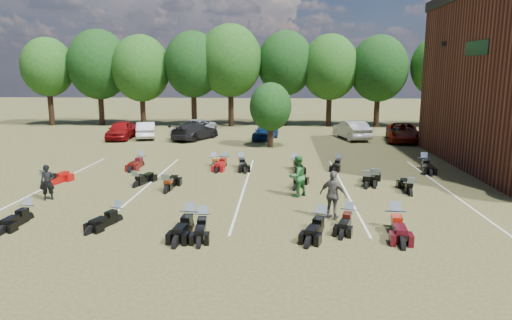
# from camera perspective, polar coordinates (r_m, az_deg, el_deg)

# --- Properties ---
(ground) EXTENTS (160.00, 160.00, 0.00)m
(ground) POSITION_cam_1_polar(r_m,az_deg,el_deg) (20.18, 6.44, -5.60)
(ground) COLOR brown
(ground) RESTS_ON ground
(car_0) EXTENTS (2.19, 4.72, 1.56)m
(car_0) POSITION_cam_1_polar(r_m,az_deg,el_deg) (40.94, -16.51, 3.61)
(car_0) COLOR maroon
(car_0) RESTS_ON ground
(car_1) EXTENTS (2.58, 4.60, 1.44)m
(car_1) POSITION_cam_1_polar(r_m,az_deg,el_deg) (40.95, -13.58, 3.67)
(car_1) COLOR #B7B7BB
(car_1) RESTS_ON ground
(car_2) EXTENTS (3.86, 6.01, 1.54)m
(car_2) POSITION_cam_1_polar(r_m,az_deg,el_deg) (40.83, -7.81, 3.93)
(car_2) COLOR gray
(car_2) RESTS_ON ground
(car_3) EXTENTS (3.94, 5.40, 1.45)m
(car_3) POSITION_cam_1_polar(r_m,az_deg,el_deg) (39.31, -7.62, 3.60)
(car_3) COLOR black
(car_3) RESTS_ON ground
(car_4) EXTENTS (2.45, 4.24, 1.36)m
(car_4) POSITION_cam_1_polar(r_m,az_deg,el_deg) (39.03, 1.20, 3.57)
(car_4) COLOR navy
(car_4) RESTS_ON ground
(car_5) EXTENTS (2.83, 5.14, 1.60)m
(car_5) POSITION_cam_1_polar(r_m,az_deg,el_deg) (40.07, 11.85, 3.71)
(car_5) COLOR #B5B4B0
(car_5) RESTS_ON ground
(car_6) EXTENTS (3.41, 5.83, 1.53)m
(car_6) POSITION_cam_1_polar(r_m,az_deg,el_deg) (39.77, 17.91, 3.30)
(car_6) COLOR #5F1105
(car_6) RESTS_ON ground
(car_7) EXTENTS (2.49, 4.66, 1.28)m
(car_7) POSITION_cam_1_polar(r_m,az_deg,el_deg) (41.46, 25.03, 2.92)
(car_7) COLOR #38383D
(car_7) RESTS_ON ground
(person_black) EXTENTS (0.70, 0.58, 1.63)m
(person_black) POSITION_cam_1_polar(r_m,az_deg,el_deg) (22.65, -24.60, -2.58)
(person_black) COLOR black
(person_black) RESTS_ON ground
(person_green) EXTENTS (1.19, 1.16, 1.94)m
(person_green) POSITION_cam_1_polar(r_m,az_deg,el_deg) (21.24, 5.17, -2.02)
(person_green) COLOR #27692D
(person_green) RESTS_ON ground
(person_grey) EXTENTS (1.22, 1.00, 1.94)m
(person_grey) POSITION_cam_1_polar(r_m,az_deg,el_deg) (18.23, 9.62, -4.34)
(person_grey) COLOR #56524A
(person_grey) RESTS_ON ground
(motorcycle_0) EXTENTS (1.29, 2.13, 1.13)m
(motorcycle_0) POSITION_cam_1_polar(r_m,az_deg,el_deg) (18.72, -16.97, -7.36)
(motorcycle_0) COLOR black
(motorcycle_0) RESTS_ON ground
(motorcycle_1) EXTENTS (0.79, 2.18, 1.20)m
(motorcycle_1) POSITION_cam_1_polar(r_m,az_deg,el_deg) (20.19, -26.58, -6.73)
(motorcycle_1) COLOR black
(motorcycle_1) RESTS_ON ground
(motorcycle_2) EXTENTS (0.89, 2.26, 1.23)m
(motorcycle_2) POSITION_cam_1_polar(r_m,az_deg,el_deg) (17.14, -6.64, -8.66)
(motorcycle_2) COLOR black
(motorcycle_2) RESTS_ON ground
(motorcycle_3) EXTENTS (0.94, 2.46, 1.35)m
(motorcycle_3) POSITION_cam_1_polar(r_m,az_deg,el_deg) (17.33, -8.26, -8.48)
(motorcycle_3) COLOR black
(motorcycle_3) RESTS_ON ground
(motorcycle_4) EXTENTS (1.45, 2.45, 1.30)m
(motorcycle_4) POSITION_cam_1_polar(r_m,az_deg,el_deg) (17.15, 8.05, -8.68)
(motorcycle_4) COLOR black
(motorcycle_4) RESTS_ON ground
(motorcycle_5) EXTENTS (1.26, 2.26, 1.20)m
(motorcycle_5) POSITION_cam_1_polar(r_m,az_deg,el_deg) (17.96, 11.45, -7.88)
(motorcycle_5) COLOR black
(motorcycle_5) RESTS_ON ground
(motorcycle_6) EXTENTS (1.05, 2.58, 1.40)m
(motorcycle_6) POSITION_cam_1_polar(r_m,az_deg,el_deg) (17.85, 16.90, -8.27)
(motorcycle_6) COLOR #420910
(motorcycle_6) RESTS_ON ground
(motorcycle_7) EXTENTS (1.31, 2.48, 1.32)m
(motorcycle_7) POSITION_cam_1_polar(r_m,az_deg,el_deg) (25.33, -24.77, -3.12)
(motorcycle_7) COLOR #A00C0B
(motorcycle_7) RESTS_ON ground
(motorcycle_8) EXTENTS (0.83, 2.38, 1.32)m
(motorcycle_8) POSITION_cam_1_polar(r_m,az_deg,el_deg) (22.46, -11.12, -4.01)
(motorcycle_8) COLOR black
(motorcycle_8) RESTS_ON ground
(motorcycle_9) EXTENTS (1.20, 2.22, 1.18)m
(motorcycle_9) POSITION_cam_1_polar(r_m,az_deg,el_deg) (23.92, -14.69, -3.25)
(motorcycle_9) COLOR black
(motorcycle_9) RESTS_ON ground
(motorcycle_10) EXTENTS (1.26, 2.19, 1.17)m
(motorcycle_10) POSITION_cam_1_polar(r_m,az_deg,el_deg) (22.64, 4.96, -3.73)
(motorcycle_10) COLOR black
(motorcycle_10) RESTS_ON ground
(motorcycle_11) EXTENTS (1.39, 2.44, 1.30)m
(motorcycle_11) POSITION_cam_1_polar(r_m,az_deg,el_deg) (23.54, 13.65, -3.43)
(motorcycle_11) COLOR black
(motorcycle_11) RESTS_ON ground
(motorcycle_12) EXTENTS (1.16, 2.59, 1.40)m
(motorcycle_12) POSITION_cam_1_polar(r_m,az_deg,el_deg) (23.79, 14.58, -3.32)
(motorcycle_12) COLOR black
(motorcycle_12) RESTS_ON ground
(motorcycle_13) EXTENTS (0.80, 2.25, 1.24)m
(motorcycle_13) POSITION_cam_1_polar(r_m,az_deg,el_deg) (22.80, 18.68, -4.17)
(motorcycle_13) COLOR black
(motorcycle_13) RESTS_ON ground
(motorcycle_14) EXTENTS (0.91, 2.38, 1.30)m
(motorcycle_14) POSITION_cam_1_polar(r_m,az_deg,el_deg) (28.98, -14.11, -0.75)
(motorcycle_14) COLOR #500B0B
(motorcycle_14) RESTS_ON ground
(motorcycle_15) EXTENTS (1.06, 2.39, 1.29)m
(motorcycle_15) POSITION_cam_1_polar(r_m,az_deg,el_deg) (28.00, -3.95, -0.84)
(motorcycle_15) COLOR #9D0B0F
(motorcycle_15) RESTS_ON ground
(motorcycle_16) EXTENTS (1.18, 2.39, 1.28)m
(motorcycle_16) POSITION_cam_1_polar(r_m,az_deg,el_deg) (27.83, -1.87, -0.90)
(motorcycle_16) COLOR black
(motorcycle_16) RESTS_ON ground
(motorcycle_17) EXTENTS (1.30, 2.14, 1.14)m
(motorcycle_17) POSITION_cam_1_polar(r_m,az_deg,el_deg) (28.36, -5.27, -0.71)
(motorcycle_17) COLOR black
(motorcycle_17) RESTS_ON ground
(motorcycle_18) EXTENTS (1.05, 2.32, 1.24)m
(motorcycle_18) POSITION_cam_1_polar(r_m,az_deg,el_deg) (27.45, 4.90, -1.10)
(motorcycle_18) COLOR black
(motorcycle_18) RESTS_ON ground
(motorcycle_19) EXTENTS (1.20, 2.13, 1.13)m
(motorcycle_19) POSITION_cam_1_polar(r_m,az_deg,el_deg) (28.19, 10.27, -0.92)
(motorcycle_19) COLOR black
(motorcycle_19) RESTS_ON ground
(motorcycle_20) EXTENTS (1.02, 2.53, 1.37)m
(motorcycle_20) POSITION_cam_1_polar(r_m,az_deg,el_deg) (29.09, 20.21, -1.05)
(motorcycle_20) COLOR black
(motorcycle_20) RESTS_ON ground
(tree_line) EXTENTS (56.00, 6.00, 9.79)m
(tree_line) POSITION_cam_1_polar(r_m,az_deg,el_deg) (48.31, 3.44, 11.69)
(tree_line) COLOR black
(tree_line) RESTS_ON ground
(young_tree_midfield) EXTENTS (3.20, 3.20, 4.70)m
(young_tree_midfield) POSITION_cam_1_polar(r_m,az_deg,el_deg) (34.91, 1.83, 6.67)
(young_tree_midfield) COLOR black
(young_tree_midfield) RESTS_ON ground
(parking_lines) EXTENTS (20.10, 14.00, 0.01)m
(parking_lines) POSITION_cam_1_polar(r_m,az_deg,el_deg) (23.10, -1.44, -3.37)
(parking_lines) COLOR silver
(parking_lines) RESTS_ON ground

